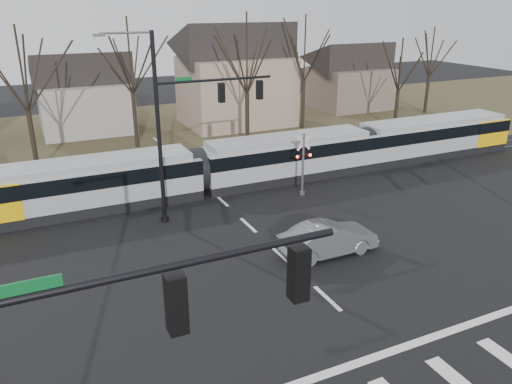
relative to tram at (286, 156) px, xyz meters
name	(u,v)px	position (x,y,z in m)	size (l,w,h in m)	color
ground	(356,325)	(-5.56, -16.00, -1.64)	(140.00, 140.00, 0.00)	black
grass_verge	(151,135)	(-5.56, 16.00, -1.64)	(140.00, 28.00, 0.01)	#38331E
stop_line	(387,353)	(-5.56, -17.80, -1.63)	(28.00, 0.35, 0.01)	silver
lane_dashes	(211,190)	(-5.56, 0.00, -1.63)	(0.18, 30.00, 0.01)	silver
rail_pair	(212,191)	(-5.56, -0.20, -1.61)	(90.00, 1.52, 0.06)	#59595E
tram	(286,156)	(0.00, 0.00, 0.00)	(39.72, 2.95, 3.01)	gray
sedan	(328,239)	(-3.41, -10.66, -0.84)	(4.88, 1.72, 1.60)	#54575C
signal_pole_far	(187,118)	(-7.97, -3.50, 4.06)	(9.28, 0.44, 10.20)	black
rail_crossing_signal	(303,167)	(-0.56, -3.21, 0.24)	(1.08, 0.36, 4.00)	#59595B
tree_row	(189,88)	(-3.56, 10.00, 3.36)	(59.20, 7.20, 10.00)	black
house_b	(84,89)	(-10.56, 20.00, 2.33)	(8.64, 7.56, 7.65)	gray
house_c	(236,71)	(3.44, 17.00, 3.59)	(10.80, 8.64, 10.10)	gray
house_d	(351,73)	(18.44, 19.00, 2.33)	(8.64, 7.56, 7.65)	brown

